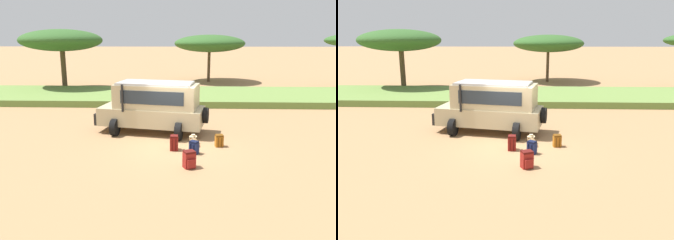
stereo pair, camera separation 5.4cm
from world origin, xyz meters
The scene contains 10 objects.
ground_plane centered at (0.00, 0.00, 0.00)m, with size 320.00×320.00×0.00m, color #9E754C.
grass_bank centered at (0.00, 11.02, 0.22)m, with size 120.00×7.00×0.44m.
safari_vehicle centered at (-1.04, 1.98, 1.29)m, with size 5.48×3.34×2.44m.
backpack_beside_front_wheel centered at (0.77, -0.99, 0.25)m, with size 0.42×0.43×0.52m.
backpack_cluster_center centered at (-0.03, -0.59, 0.30)m, with size 0.33×0.43×0.62m.
backpack_near_rear_wheel centered at (0.54, -2.45, 0.30)m, with size 0.48×0.49×0.62m.
backpack_outermost centered at (1.85, -0.07, 0.25)m, with size 0.36×0.40×0.52m.
duffel_bag_low_black_case centered at (0.79, 0.20, 0.16)m, with size 0.40×0.93×0.41m.
acacia_tree_far_left centered at (-9.77, 14.63, 4.23)m, with size 6.77×7.19×5.15m.
acacia_tree_left_mid centered at (3.15, 21.00, 3.88)m, with size 7.13×6.94×4.76m.
Camera 1 is at (0.19, -13.24, 4.45)m, focal length 35.00 mm.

